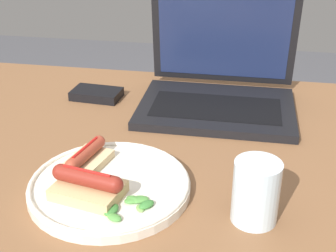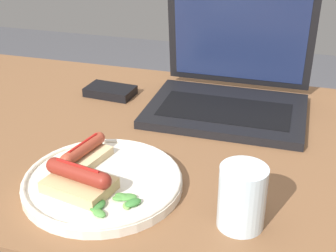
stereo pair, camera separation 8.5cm
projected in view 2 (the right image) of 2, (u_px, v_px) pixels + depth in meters
name	position (u px, v px, depth m)	size (l,w,h in m)	color
desk	(182.00, 171.00, 0.96)	(1.49, 0.74, 0.74)	brown
laptop	(230.00, 89.00, 1.05)	(0.34, 0.28, 0.25)	black
plate	(103.00, 181.00, 0.78)	(0.27, 0.27, 0.02)	silver
sausage_toast_left	(79.00, 180.00, 0.74)	(0.12, 0.09, 0.05)	tan
sausage_toast_middle	(84.00, 153.00, 0.82)	(0.08, 0.11, 0.04)	#D6B784
salad_pile	(116.00, 203.00, 0.71)	(0.08, 0.08, 0.01)	#387A33
drinking_glass	(242.00, 197.00, 0.68)	(0.07, 0.07, 0.10)	silver
external_drive	(110.00, 91.00, 1.13)	(0.12, 0.08, 0.02)	black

